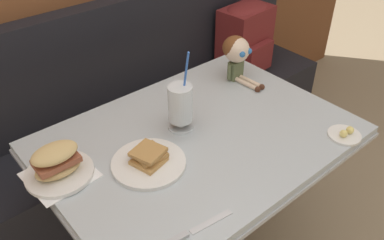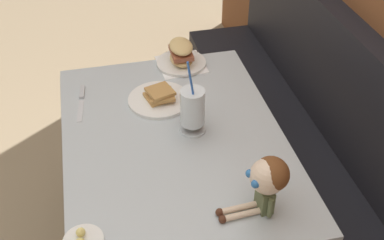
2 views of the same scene
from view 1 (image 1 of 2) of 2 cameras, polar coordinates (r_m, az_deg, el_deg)
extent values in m
cube|color=black|center=(2.19, -9.41, -5.40)|extent=(2.60, 0.48, 0.45)
cube|color=black|center=(2.05, -13.65, 7.97)|extent=(2.60, 0.10, 0.55)
cube|color=#B2BCC1|center=(1.49, 0.95, -2.54)|extent=(1.10, 0.80, 0.03)
cube|color=#B7BABF|center=(1.51, 0.95, -3.23)|extent=(1.11, 0.81, 0.02)
cylinder|color=#A5A8AD|center=(1.74, 0.84, -11.82)|extent=(0.14, 0.14, 0.65)
cylinder|color=white|center=(1.36, -6.12, -6.06)|extent=(0.25, 0.25, 0.01)
cube|color=tan|center=(1.35, -6.12, -5.72)|extent=(0.12, 0.12, 0.01)
cube|color=#B78447|center=(1.35, -6.05, -4.76)|extent=(0.10, 0.10, 0.01)
cube|color=#B78447|center=(1.34, -6.21, -4.48)|extent=(0.12, 0.12, 0.01)
cylinder|color=silver|center=(1.51, -1.58, -0.95)|extent=(0.10, 0.10, 0.01)
cylinder|color=silver|center=(1.50, -1.59, -0.34)|extent=(0.03, 0.03, 0.03)
cylinder|color=silver|center=(1.45, -1.64, 2.36)|extent=(0.09, 0.09, 0.14)
cylinder|color=#ADE0A8|center=(1.46, -1.64, 2.06)|extent=(0.08, 0.08, 0.12)
cylinder|color=blue|center=(1.41, -0.98, 5.78)|extent=(0.01, 0.04, 0.22)
cube|color=white|center=(1.39, -18.09, -7.36)|extent=(0.21, 0.21, 0.00)
cylinder|color=white|center=(1.38, -18.15, -7.12)|extent=(0.22, 0.22, 0.01)
ellipsoid|color=tan|center=(1.37, -18.34, -6.36)|extent=(0.15, 0.10, 0.04)
cube|color=#995138|center=(1.35, -18.56, -5.48)|extent=(0.14, 0.09, 0.02)
ellipsoid|color=tan|center=(1.33, -18.82, -4.44)|extent=(0.15, 0.10, 0.04)
cylinder|color=white|center=(1.57, 20.66, -2.01)|extent=(0.12, 0.12, 0.01)
sphere|color=#F4E07A|center=(1.55, 20.58, -1.80)|extent=(0.03, 0.03, 0.03)
sphere|color=#F4E07A|center=(1.57, 21.37, -1.32)|extent=(0.03, 0.03, 0.03)
cube|color=silver|center=(1.19, 2.70, -14.12)|extent=(0.14, 0.04, 0.00)
cube|color=#B2B5BA|center=(1.14, -2.48, -16.59)|extent=(0.09, 0.03, 0.01)
cube|color=#5B6642|center=(1.81, 6.15, 7.04)|extent=(0.07, 0.04, 0.08)
sphere|color=beige|center=(1.77, 6.35, 9.80)|extent=(0.11, 0.11, 0.11)
ellipsoid|color=brown|center=(1.77, 6.08, 10.16)|extent=(0.12, 0.11, 0.10)
sphere|color=#2D6BB2|center=(1.72, 7.10, 9.17)|extent=(0.03, 0.03, 0.03)
sphere|color=#2D6BB2|center=(1.75, 8.05, 9.60)|extent=(0.03, 0.03, 0.03)
cylinder|color=beige|center=(1.78, 7.73, 5.04)|extent=(0.03, 0.12, 0.02)
cylinder|color=beige|center=(1.79, 8.31, 5.35)|extent=(0.03, 0.12, 0.02)
sphere|color=#4C2819|center=(1.74, 9.24, 4.29)|extent=(0.03, 0.03, 0.03)
sphere|color=#4C2819|center=(1.76, 9.81, 4.61)|extent=(0.03, 0.03, 0.03)
cylinder|color=#5B6642|center=(1.78, 5.29, 6.73)|extent=(0.02, 0.02, 0.07)
cylinder|color=#5B6642|center=(1.84, 7.01, 7.57)|extent=(0.02, 0.02, 0.07)
cube|color=maroon|center=(2.45, 7.42, 11.23)|extent=(0.32, 0.23, 0.38)
cube|color=maroon|center=(2.41, 9.36, 8.62)|extent=(0.21, 0.07, 0.17)
ellipsoid|color=maroon|center=(2.38, 7.76, 15.16)|extent=(0.30, 0.21, 0.07)
camera|label=2|loc=(2.20, 41.40, 35.41)|focal=45.13mm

